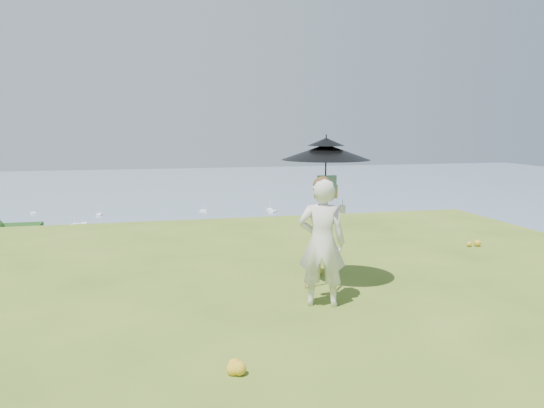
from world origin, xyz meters
name	(u,v)px	position (x,y,z in m)	size (l,w,h in m)	color
ground	(239,331)	(0.00, 0.00, 0.00)	(14.00, 14.00, 0.00)	#49671D
shoreline_tier	(160,372)	(0.00, 75.00, -36.00)	(170.00, 28.00, 8.00)	gray
bay_water	(151,206)	(0.00, 240.00, -34.00)	(700.00, 700.00, 0.00)	#7393A4
slope_trees	(165,347)	(0.00, 35.00, -15.00)	(110.00, 50.00, 6.00)	#1A4916
harbor_town	(159,332)	(0.00, 75.00, -29.50)	(110.00, 22.00, 5.00)	silver
moored_boats	(111,244)	(-12.50, 161.00, -33.65)	(140.00, 140.00, 0.70)	white
wildflowers	(235,317)	(0.00, 0.25, 0.06)	(10.00, 10.50, 0.12)	gold
painter	(322,243)	(1.11, 0.58, 0.78)	(0.57, 0.37, 1.56)	white
field_easel	(325,233)	(1.35, 1.15, 0.77)	(0.59, 0.59, 1.54)	#A08443
sun_umbrella	(326,165)	(1.35, 1.18, 1.66)	(1.15, 1.15, 0.79)	black
painter_cap	(323,182)	(1.11, 0.58, 1.51)	(0.22, 0.27, 0.10)	#D27473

